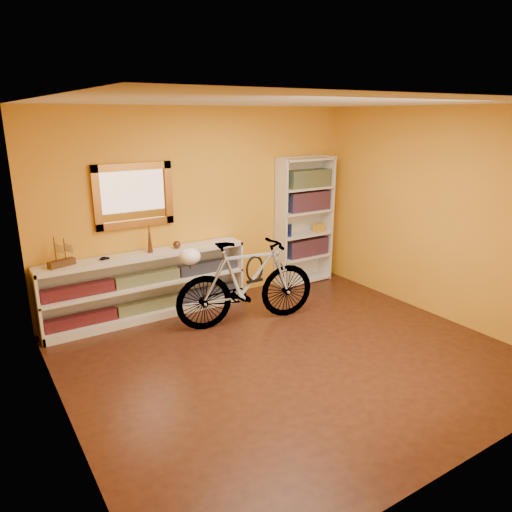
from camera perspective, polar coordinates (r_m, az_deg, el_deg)
floor at (r=5.25m, az=4.21°, el=-11.92°), size 4.50×4.00×0.01m
ceiling at (r=4.61m, az=4.92°, el=17.89°), size 4.50×4.00×0.01m
back_wall at (r=6.44m, az=-6.29°, el=5.80°), size 4.50×0.01×2.60m
left_wall at (r=3.90m, az=-23.04°, el=-2.65°), size 0.01×4.00×2.60m
right_wall at (r=6.35m, az=21.08°, el=4.64°), size 0.01×4.00×2.60m
gilt_mirror at (r=6.00m, az=-14.39°, el=7.02°), size 0.98×0.06×0.78m
wall_socket at (r=7.12m, az=0.54°, el=-1.79°), size 0.09×0.02×0.09m
console_unit at (r=6.16m, az=-12.83°, el=-3.48°), size 2.60×0.35×0.85m
cd_row_lower at (r=6.23m, az=-12.62°, el=-5.74°), size 2.50×0.13×0.14m
cd_row_upper at (r=6.11m, az=-12.83°, el=-2.57°), size 2.50×0.13×0.14m
model_ship at (r=5.75m, az=-22.37°, el=0.53°), size 0.32×0.20×0.36m
toy_car at (r=5.89m, az=-17.63°, el=-0.41°), size 0.00×0.00×0.00m
bronze_ornament at (r=6.00m, az=-12.61°, el=2.15°), size 0.06×0.06×0.38m
decorative_orb at (r=6.16m, az=-9.45°, el=1.35°), size 0.10×0.10×0.10m
bookcase at (r=7.21m, az=5.80°, el=4.13°), size 0.90×0.30×1.90m
book_row_a at (r=7.33m, az=6.01°, el=1.09°), size 0.70×0.22×0.26m
book_row_b at (r=7.18m, az=6.18°, el=6.55°), size 0.70×0.22×0.28m
book_row_c at (r=7.13m, az=6.27°, el=9.21°), size 0.70×0.22×0.25m
travel_mug at (r=7.04m, az=3.96°, el=3.09°), size 0.08×0.08×0.18m
red_tin at (r=7.00m, az=4.49°, el=8.91°), size 0.16×0.16×0.20m
yellow_bag at (r=7.36m, az=7.50°, el=3.36°), size 0.17×0.12×0.13m
bicycle at (r=5.82m, az=-1.13°, el=-3.14°), size 0.80×1.86×1.06m
helmet at (r=5.50m, az=-7.91°, el=-0.05°), size 0.25×0.24×0.19m
u_lock at (r=5.80m, az=-0.16°, el=-1.53°), size 0.25×0.03×0.25m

